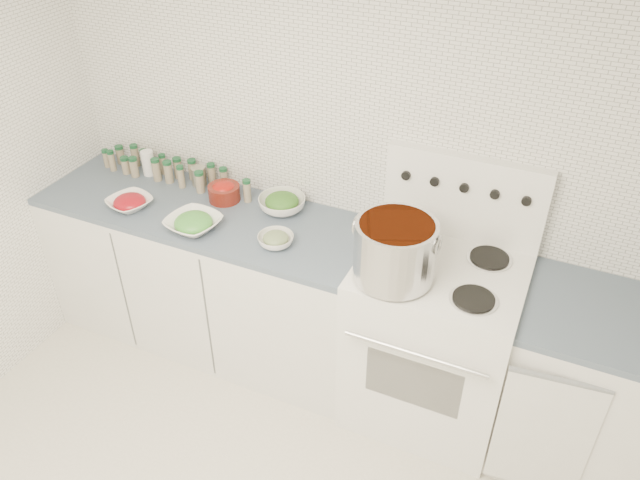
{
  "coord_description": "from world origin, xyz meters",
  "views": [
    {
      "loc": [
        0.9,
        -1.1,
        2.67
      ],
      "look_at": [
        -0.12,
        1.14,
        0.94
      ],
      "focal_mm": 35.0,
      "sensor_mm": 36.0,
      "label": 1
    }
  ],
  "objects_px": {
    "stock_pot": "(395,248)",
    "bowl_snowpea": "(193,223)",
    "stove": "(433,337)",
    "bowl_tomato": "(130,202)"
  },
  "relations": [
    {
      "from": "stock_pot",
      "to": "bowl_snowpea",
      "type": "bearing_deg",
      "value": -179.95
    },
    {
      "from": "stove",
      "to": "bowl_tomato",
      "type": "relative_size",
      "value": 4.87
    },
    {
      "from": "stove",
      "to": "bowl_tomato",
      "type": "bearing_deg",
      "value": -175.31
    },
    {
      "from": "stock_pot",
      "to": "bowl_snowpea",
      "type": "relative_size",
      "value": 1.26
    },
    {
      "from": "stove",
      "to": "bowl_tomato",
      "type": "height_order",
      "value": "stove"
    },
    {
      "from": "stove",
      "to": "bowl_snowpea",
      "type": "height_order",
      "value": "stove"
    },
    {
      "from": "stove",
      "to": "bowl_tomato",
      "type": "xyz_separation_m",
      "value": [
        -1.67,
        -0.14,
        0.44
      ]
    },
    {
      "from": "bowl_tomato",
      "to": "bowl_snowpea",
      "type": "height_order",
      "value": "bowl_snowpea"
    },
    {
      "from": "bowl_tomato",
      "to": "bowl_snowpea",
      "type": "distance_m",
      "value": 0.43
    },
    {
      "from": "stock_pot",
      "to": "bowl_snowpea",
      "type": "distance_m",
      "value": 1.07
    }
  ]
}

